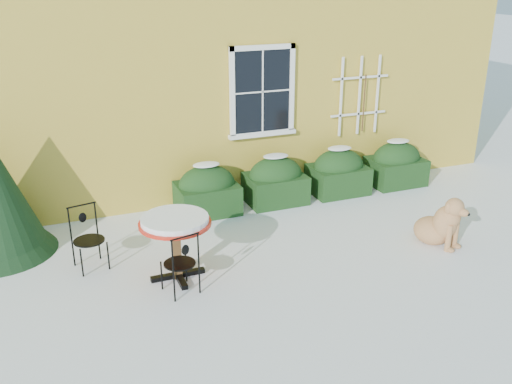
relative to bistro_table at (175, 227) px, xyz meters
name	(u,v)px	position (x,y,z in m)	size (l,w,h in m)	color
ground	(282,276)	(1.36, -0.52, -0.76)	(80.00, 80.00, 0.00)	white
house	(158,7)	(1.36, 6.48, 2.46)	(12.40, 8.40, 6.40)	gold
hedge_row	(308,177)	(3.01, 2.03, -0.36)	(4.95, 0.80, 0.91)	black
bistro_table	(175,227)	(0.00, 0.00, 0.00)	(0.98, 0.98, 0.91)	black
patio_chair_near	(181,263)	(-0.05, -0.42, -0.32)	(0.47, 0.47, 0.89)	black
patio_chair_far	(88,238)	(-1.09, 0.77, -0.30)	(0.48, 0.48, 0.91)	black
dog	(441,225)	(4.03, -0.53, -0.42)	(0.71, 0.95, 0.85)	tan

